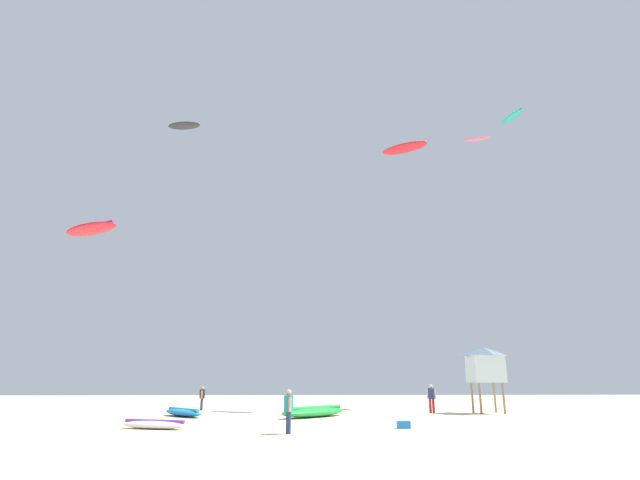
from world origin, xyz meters
TOP-DOWN VIEW (x-y plane):
  - ground_plane at (0.00, 0.00)m, footprint 120.00×120.00m
  - person_foreground at (-1.83, 5.87)m, footprint 0.38×0.54m
  - person_midground at (-8.22, 22.48)m, footprint 0.37×0.54m
  - person_left at (7.21, 18.60)m, footprint 0.58×0.40m
  - kite_grounded_near at (-7.70, 8.24)m, footprint 3.38×2.04m
  - kite_grounded_mid at (-0.52, 15.20)m, footprint 4.52×4.70m
  - kite_grounded_far at (-8.13, 16.05)m, footprint 3.36×3.90m
  - lifeguard_tower at (10.79, 18.26)m, footprint 2.30×2.30m
  - cooler_box at (3.20, 7.98)m, footprint 0.56×0.36m
  - kite_aloft_0 at (17.98, 25.65)m, footprint 1.47×2.84m
  - kite_aloft_1 at (13.14, 22.13)m, footprint 2.30×1.32m
  - kite_aloft_2 at (-14.15, 14.65)m, footprint 4.42×3.46m
  - kite_aloft_3 at (7.10, 22.41)m, footprint 3.87×3.02m
  - kite_aloft_4 at (-12.22, 27.52)m, footprint 3.14×1.34m

SIDE VIEW (x-z plane):
  - ground_plane at x=0.00m, z-range 0.00..0.00m
  - cooler_box at x=3.20m, z-range 0.00..0.32m
  - kite_grounded_near at x=-7.70m, z-range -0.01..0.39m
  - kite_grounded_far at x=-8.13m, z-range -0.03..0.49m
  - kite_grounded_mid at x=-0.52m, z-range -0.01..0.60m
  - person_midground at x=-8.22m, z-range 0.14..1.76m
  - person_foreground at x=-1.83m, z-range 0.14..1.83m
  - person_left at x=7.21m, z-range 0.15..1.94m
  - lifeguard_tower at x=10.79m, z-range 0.98..5.13m
  - kite_aloft_2 at x=-14.15m, z-range 10.57..11.24m
  - kite_aloft_3 at x=7.10m, z-range 20.09..20.80m
  - kite_aloft_1 at x=13.14m, z-range 21.11..21.39m
  - kite_aloft_4 at x=-12.22m, z-range 24.44..25.11m
  - kite_aloft_0 at x=17.98m, z-range 25.24..25.59m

